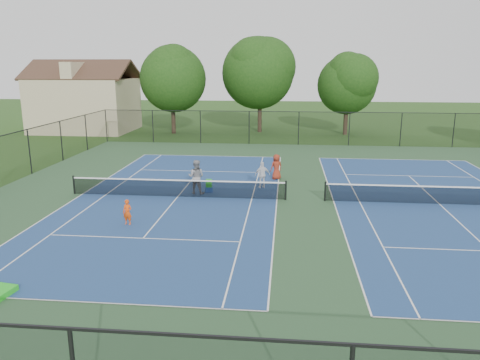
# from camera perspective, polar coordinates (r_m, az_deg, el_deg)

# --- Properties ---
(ground) EXTENTS (140.00, 140.00, 0.00)m
(ground) POSITION_cam_1_polar(r_m,az_deg,el_deg) (25.48, 7.94, -2.48)
(ground) COLOR #234716
(ground) RESTS_ON ground
(court_pad) EXTENTS (36.00, 36.00, 0.01)m
(court_pad) POSITION_cam_1_polar(r_m,az_deg,el_deg) (25.48, 7.94, -2.48)
(court_pad) COLOR #2D502E
(court_pad) RESTS_ON ground
(tennis_court_left) EXTENTS (12.00, 23.83, 1.07)m
(tennis_court_left) POSITION_cam_1_polar(r_m,az_deg,el_deg) (26.11, -7.60, -1.85)
(tennis_court_left) COLOR navy
(tennis_court_left) RESTS_ON ground
(tennis_court_right) EXTENTS (12.00, 23.83, 1.07)m
(tennis_court_right) POSITION_cam_1_polar(r_m,az_deg,el_deg) (26.68, 23.15, -2.53)
(tennis_court_right) COLOR navy
(tennis_court_right) RESTS_ON ground
(perimeter_fence) EXTENTS (36.08, 36.08, 3.02)m
(perimeter_fence) POSITION_cam_1_polar(r_m,az_deg,el_deg) (25.08, 8.06, 1.03)
(perimeter_fence) COLOR black
(perimeter_fence) RESTS_ON ground
(tree_back_a) EXTENTS (6.80, 6.80, 9.15)m
(tree_back_a) POSITION_cam_1_polar(r_m,az_deg,el_deg) (49.89, -8.30, 12.53)
(tree_back_a) COLOR #2D2116
(tree_back_a) RESTS_ON ground
(tree_back_b) EXTENTS (7.60, 7.60, 10.03)m
(tree_back_b) POSITION_cam_1_polar(r_m,az_deg,el_deg) (50.52, 2.47, 13.31)
(tree_back_b) COLOR #2D2116
(tree_back_b) RESTS_ON ground
(tree_back_c) EXTENTS (6.00, 6.00, 8.40)m
(tree_back_c) POSITION_cam_1_polar(r_m,az_deg,el_deg) (49.83, 13.00, 11.68)
(tree_back_c) COLOR #2D2116
(tree_back_c) RESTS_ON ground
(clapboard_house) EXTENTS (10.80, 8.10, 7.65)m
(clapboard_house) POSITION_cam_1_polar(r_m,az_deg,el_deg) (54.22, -18.37, 8.96)
(clapboard_house) COLOR tan
(clapboard_house) RESTS_ON ground
(child_player) EXTENTS (0.47, 0.35, 1.18)m
(child_player) POSITION_cam_1_polar(r_m,az_deg,el_deg) (21.95, -13.57, -3.84)
(child_player) COLOR #F24D10
(child_player) RESTS_ON ground
(instructor) EXTENTS (1.04, 0.86, 1.95)m
(instructor) POSITION_cam_1_polar(r_m,az_deg,el_deg) (26.45, -5.36, 0.39)
(instructor) COLOR gray
(instructor) RESTS_ON ground
(bystander_a) EXTENTS (0.99, 0.61, 1.58)m
(bystander_a) POSITION_cam_1_polar(r_m,az_deg,el_deg) (27.64, 2.74, 0.63)
(bystander_a) COLOR silver
(bystander_a) RESTS_ON ground
(bystander_c) EXTENTS (0.94, 0.84, 1.62)m
(bystander_c) POSITION_cam_1_polar(r_m,az_deg,el_deg) (29.78, 4.46, 1.61)
(bystander_c) COLOR maroon
(bystander_c) RESTS_ON ground
(ball_crate) EXTENTS (0.46, 0.37, 0.32)m
(ball_crate) POSITION_cam_1_polar(r_m,az_deg,el_deg) (26.87, -3.81, -1.16)
(ball_crate) COLOR #164098
(ball_crate) RESTS_ON ground
(ball_hopper) EXTENTS (0.37, 0.32, 0.44)m
(ball_hopper) POSITION_cam_1_polar(r_m,az_deg,el_deg) (26.77, -3.82, -0.39)
(ball_hopper) COLOR green
(ball_hopper) RESTS_ON ball_crate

